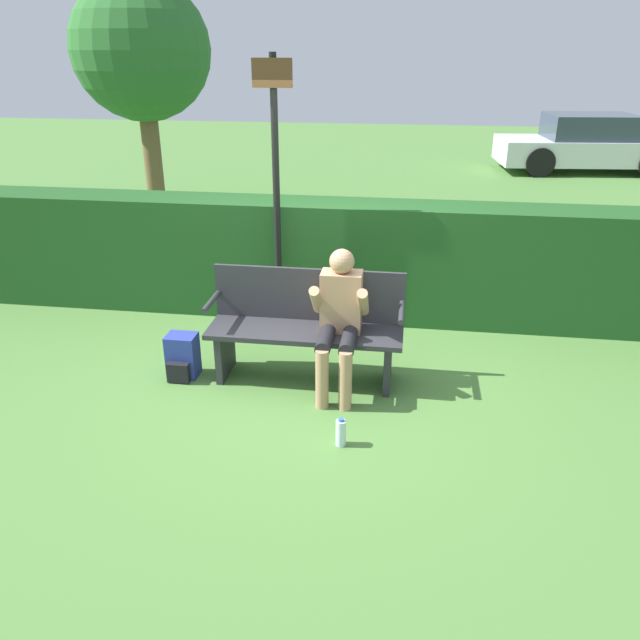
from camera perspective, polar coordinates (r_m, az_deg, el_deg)
ground_plane at (r=5.73m, az=-1.35°, el=-5.39°), size 40.00×40.00×0.00m
hedge_back at (r=6.88m, az=0.75°, el=5.56°), size 12.00×0.58×1.27m
park_bench at (r=5.57m, az=-1.27°, el=-0.55°), size 1.73×0.50×0.98m
person_seated at (r=5.31m, az=1.79°, el=0.44°), size 0.49×0.66×1.23m
backpack at (r=5.83m, az=-12.47°, el=-3.33°), size 0.27×0.29×0.40m
water_bottle at (r=4.80m, az=1.92°, el=-10.24°), size 0.08×0.08×0.23m
signpost at (r=6.34m, az=-4.04°, el=12.44°), size 0.38×0.09×2.74m
parked_car at (r=16.56m, az=23.22°, el=14.53°), size 4.19×2.00×1.31m
tree at (r=11.41m, az=-16.02°, el=22.53°), size 2.25×2.25×3.85m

